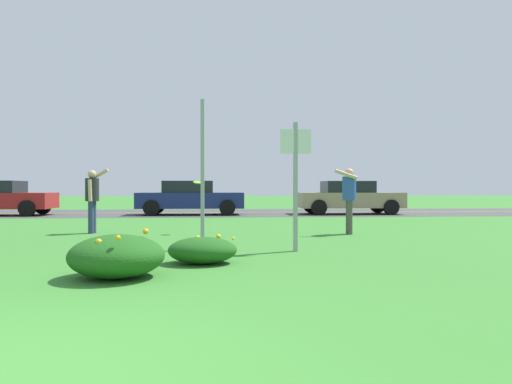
{
  "coord_description": "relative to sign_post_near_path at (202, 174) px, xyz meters",
  "views": [
    {
      "loc": [
        1.37,
        -2.87,
        1.15
      ],
      "look_at": [
        2.22,
        8.43,
        1.06
      ],
      "focal_mm": 34.42,
      "sensor_mm": 36.0,
      "label": 1
    }
  ],
  "objects": [
    {
      "name": "car_tan_rightmost",
      "position": [
        6.02,
        11.88,
        -0.67
      ],
      "size": [
        4.5,
        2.0,
        1.45
      ],
      "color": "#937F60",
      "rests_on": "ground"
    },
    {
      "name": "daylily_clump_mid_right",
      "position": [
        0.06,
        -1.79,
        -1.21
      ],
      "size": [
        1.05,
        0.88,
        0.43
      ],
      "color": "#1E5619",
      "rests_on": "ground"
    },
    {
      "name": "frisbee_lime",
      "position": [
        -0.22,
        3.18,
        -0.12
      ],
      "size": [
        0.25,
        0.24,
        0.1
      ],
      "color": "#8CD133"
    },
    {
      "name": "ground_plane",
      "position": [
        -1.06,
        3.55,
        -1.41
      ],
      "size": [
        120.0,
        120.0,
        0.0
      ],
      "primitive_type": "plane",
      "color": "#387A2D"
    },
    {
      "name": "person_catcher_blue_shirt",
      "position": [
        3.54,
        2.7,
        -0.43
      ],
      "size": [
        0.58,
        0.51,
        1.64
      ],
      "color": "#2D4C9E",
      "rests_on": "ground"
    },
    {
      "name": "daylily_clump_front_right",
      "position": [
        -1.0,
        -2.89,
        -1.13
      ],
      "size": [
        1.22,
        1.23,
        0.62
      ],
      "color": "#1E5619",
      "rests_on": "ground"
    },
    {
      "name": "highway_strip",
      "position": [
        -1.06,
        13.52,
        -1.41
      ],
      "size": [
        120.0,
        7.31,
        0.01
      ],
      "primitive_type": "cube",
      "color": "#424244",
      "rests_on": "ground"
    },
    {
      "name": "sign_post_by_roadside",
      "position": [
        1.7,
        -0.48,
        0.02
      ],
      "size": [
        0.56,
        0.1,
        2.34
      ],
      "color": "#93969B",
      "rests_on": "ground"
    },
    {
      "name": "highway_center_stripe",
      "position": [
        -1.06,
        13.52,
        -1.4
      ],
      "size": [
        120.0,
        0.16,
        0.0
      ],
      "primitive_type": "cube",
      "color": "yellow",
      "rests_on": "ground"
    },
    {
      "name": "person_thrower_dark_shirt",
      "position": [
        -2.9,
        3.42,
        -0.45
      ],
      "size": [
        0.55,
        0.51,
        1.66
      ],
      "color": "#232328",
      "rests_on": "ground"
    },
    {
      "name": "car_navy_center_right",
      "position": [
        -0.92,
        11.88,
        -0.67
      ],
      "size": [
        4.5,
        2.0,
        1.45
      ],
      "color": "navy",
      "rests_on": "ground"
    },
    {
      "name": "sign_post_near_path",
      "position": [
        0.0,
        0.0,
        0.0
      ],
      "size": [
        0.07,
        0.1,
        2.82
      ],
      "color": "#93969B",
      "rests_on": "ground"
    }
  ]
}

